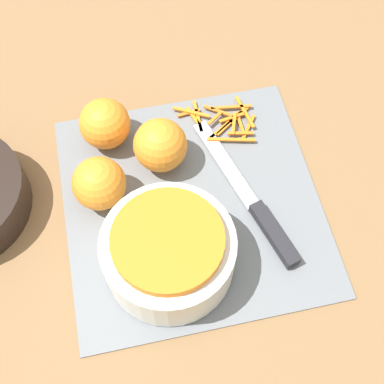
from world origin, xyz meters
TOP-DOWN VIEW (x-y plane):
  - ground_plane at (0.00, 0.00)m, footprint 4.00×4.00m
  - cutting_board at (0.00, 0.00)m, footprint 0.37×0.37m
  - bowl_speckled at (-0.09, 0.05)m, footprint 0.18×0.18m
  - knife at (-0.04, -0.09)m, footprint 0.27×0.09m
  - orange_left at (0.14, 0.10)m, footprint 0.08×0.08m
  - orange_right at (0.08, 0.03)m, footprint 0.08×0.08m
  - orange_back at (0.04, 0.13)m, footprint 0.08×0.08m
  - peel_pile at (0.13, -0.08)m, footprint 0.10×0.13m

SIDE VIEW (x-z plane):
  - ground_plane at x=0.00m, z-range 0.00..0.00m
  - cutting_board at x=0.00m, z-range 0.00..0.01m
  - peel_pile at x=0.13m, z-range 0.00..0.01m
  - knife at x=-0.04m, z-range 0.00..0.02m
  - orange_back at x=0.04m, z-range 0.01..0.08m
  - orange_left at x=0.14m, z-range 0.01..0.08m
  - orange_right at x=0.08m, z-range 0.01..0.09m
  - bowl_speckled at x=-0.09m, z-range 0.00..0.09m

